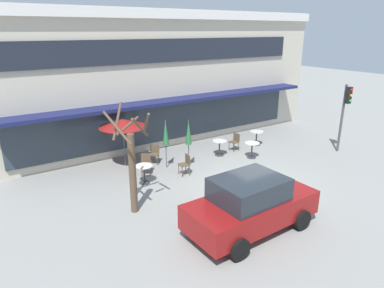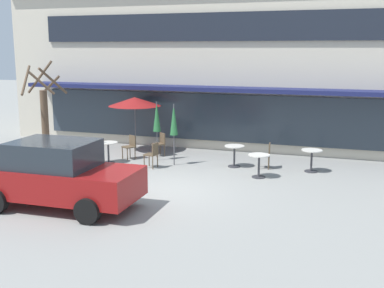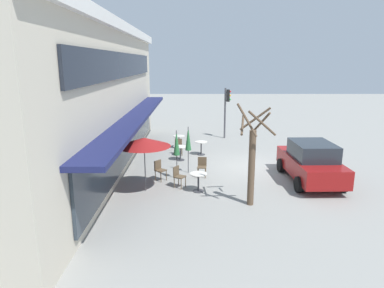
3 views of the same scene
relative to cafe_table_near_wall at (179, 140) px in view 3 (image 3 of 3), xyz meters
The scene contains 16 objects.
ground_plane 5.30m from the cafe_table_near_wall, 137.05° to the right, with size 80.00×80.00×0.00m, color gray.
building_facade 8.00m from the cafe_table_near_wall, 121.22° to the left, with size 19.75×9.10×6.86m.
cafe_table_near_wall is the anchor object (origin of this frame).
cafe_table_streetside 2.01m from the cafe_table_near_wall, 139.90° to the right, with size 0.70×0.70×0.76m.
cafe_table_by_tree 2.64m from the cafe_table_near_wall, behind, with size 0.70×0.70×0.76m.
cafe_table_mid_patio 7.21m from the cafe_table_near_wall, behind, with size 0.70×0.70×0.76m.
patio_umbrella_green_folded 4.90m from the cafe_table_near_wall, behind, with size 0.28×0.28×2.20m.
patio_umbrella_cream_folded 7.30m from the cafe_table_near_wall, behind, with size 2.10×2.10×2.20m.
patio_umbrella_corner_open 5.71m from the cafe_table_near_wall, behind, with size 0.28×0.28×2.20m.
cafe_chair_0 5.83m from the cafe_table_near_wall, behind, with size 0.56×0.56×0.89m.
cafe_chair_1 6.66m from the cafe_table_near_wall, behind, with size 0.55×0.55×0.89m.
cafe_chair_2 1.53m from the cafe_table_near_wall, behind, with size 0.44×0.44×0.89m.
cafe_chair_3 5.44m from the cafe_table_near_wall, 166.87° to the right, with size 0.44×0.44×0.89m.
parked_sedan 8.39m from the cafe_table_near_wall, 135.09° to the right, with size 4.24×2.10×1.76m.
street_tree 9.00m from the cafe_table_near_wall, 160.95° to the right, with size 1.44×1.36×3.72m.
traffic_light_pole 4.55m from the cafe_table_near_wall, 48.06° to the right, with size 0.26×0.44×3.40m.
Camera 3 is at (-16.23, 2.82, 5.07)m, focal length 32.00 mm.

